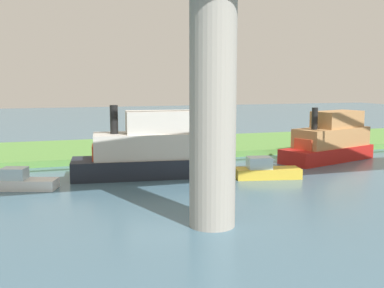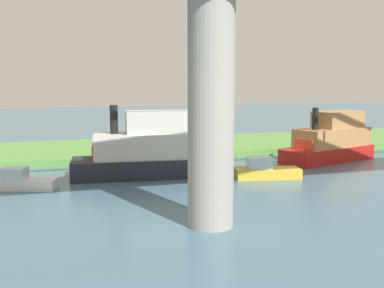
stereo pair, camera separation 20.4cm
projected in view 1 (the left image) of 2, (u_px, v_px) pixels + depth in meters
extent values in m
plane|color=#476B7F|center=(167.00, 161.00, 37.22)|extent=(160.00, 160.00, 0.00)
cube|color=#5B9342|center=(150.00, 148.00, 42.84)|extent=(80.00, 12.00, 0.50)
cylinder|color=#9E998E|center=(213.00, 106.00, 19.89)|extent=(2.03, 2.03, 10.62)
cylinder|color=#2D334C|center=(131.00, 151.00, 37.38)|extent=(0.29, 0.29, 0.55)
cylinder|color=blue|center=(131.00, 144.00, 37.31)|extent=(0.51, 0.51, 0.60)
sphere|color=tan|center=(131.00, 139.00, 37.25)|extent=(0.24, 0.24, 0.24)
cylinder|color=brown|center=(150.00, 149.00, 37.44)|extent=(0.20, 0.20, 0.90)
cube|color=red|center=(327.00, 154.00, 37.22)|extent=(8.95, 5.37, 1.13)
cube|color=#B27F4C|center=(331.00, 137.00, 37.31)|extent=(7.25, 4.56, 1.51)
cube|color=#B27F4C|center=(337.00, 119.00, 37.51)|extent=(4.71, 3.38, 1.32)
cylinder|color=black|center=(315.00, 119.00, 35.83)|extent=(0.47, 0.47, 1.70)
cube|color=#D84C2D|center=(309.00, 144.00, 35.76)|extent=(1.97, 2.09, 0.85)
cube|color=#1E232D|center=(143.00, 167.00, 31.13)|extent=(9.73, 4.23, 1.26)
cube|color=beige|center=(151.00, 145.00, 31.03)|extent=(7.82, 3.70, 1.68)
cube|color=beige|center=(162.00, 122.00, 30.95)|extent=(4.96, 2.93, 1.47)
cylinder|color=black|center=(114.00, 119.00, 30.33)|extent=(0.52, 0.52, 1.89)
cube|color=#D84C2D|center=(105.00, 152.00, 30.50)|extent=(1.89, 2.07, 0.94)
cube|color=white|center=(163.00, 161.00, 35.27)|extent=(3.94, 1.43, 0.61)
cube|color=silver|center=(156.00, 153.00, 35.03)|extent=(1.42, 1.13, 0.70)
cube|color=white|center=(24.00, 184.00, 27.46)|extent=(4.12, 2.54, 0.60)
cube|color=silver|center=(14.00, 173.00, 27.37)|extent=(1.68, 1.49, 0.69)
cube|color=gold|center=(268.00, 173.00, 30.60)|extent=(4.49, 2.34, 0.66)
cube|color=silver|center=(259.00, 163.00, 30.44)|extent=(1.75, 1.50, 0.76)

